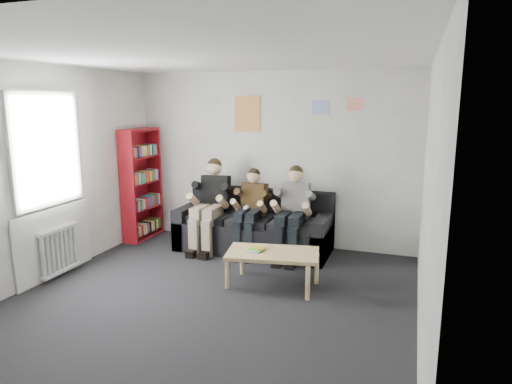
{
  "coord_description": "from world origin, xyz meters",
  "views": [
    {
      "loc": [
        2.11,
        -4.27,
        2.24
      ],
      "look_at": [
        0.16,
        1.3,
        1.06
      ],
      "focal_mm": 32.0,
      "sensor_mm": 36.0,
      "label": 1
    }
  ],
  "objects_px": {
    "coffee_table": "(273,256)",
    "person_right": "(292,213)",
    "person_left": "(210,205)",
    "person_middle": "(250,211)",
    "sofa": "(254,229)",
    "bookshelf": "(142,184)"
  },
  "relations": [
    {
      "from": "bookshelf",
      "to": "person_left",
      "type": "bearing_deg",
      "value": -7.82
    },
    {
      "from": "sofa",
      "to": "person_middle",
      "type": "height_order",
      "value": "person_middle"
    },
    {
      "from": "coffee_table",
      "to": "person_left",
      "type": "bearing_deg",
      "value": 141.32
    },
    {
      "from": "sofa",
      "to": "coffee_table",
      "type": "xyz_separation_m",
      "value": [
        0.69,
        -1.27,
        0.07
      ]
    },
    {
      "from": "sofa",
      "to": "person_right",
      "type": "relative_size",
      "value": 1.73
    },
    {
      "from": "sofa",
      "to": "person_middle",
      "type": "bearing_deg",
      "value": -90.0
    },
    {
      "from": "sofa",
      "to": "bookshelf",
      "type": "relative_size",
      "value": 1.27
    },
    {
      "from": "sofa",
      "to": "person_right",
      "type": "height_order",
      "value": "person_right"
    },
    {
      "from": "sofa",
      "to": "person_left",
      "type": "relative_size",
      "value": 1.67
    },
    {
      "from": "bookshelf",
      "to": "person_middle",
      "type": "xyz_separation_m",
      "value": [
        1.96,
        -0.18,
        -0.26
      ]
    },
    {
      "from": "bookshelf",
      "to": "coffee_table",
      "type": "xyz_separation_m",
      "value": [
        2.64,
        -1.25,
        -0.52
      ]
    },
    {
      "from": "coffee_table",
      "to": "person_middle",
      "type": "distance_m",
      "value": 1.3
    },
    {
      "from": "sofa",
      "to": "person_middle",
      "type": "xyz_separation_m",
      "value": [
        -0.0,
        -0.2,
        0.33
      ]
    },
    {
      "from": "person_left",
      "to": "person_middle",
      "type": "distance_m",
      "value": 0.65
    },
    {
      "from": "coffee_table",
      "to": "person_right",
      "type": "distance_m",
      "value": 1.11
    },
    {
      "from": "sofa",
      "to": "person_left",
      "type": "distance_m",
      "value": 0.77
    },
    {
      "from": "bookshelf",
      "to": "person_left",
      "type": "xyz_separation_m",
      "value": [
        1.31,
        -0.19,
        -0.21
      ]
    },
    {
      "from": "coffee_table",
      "to": "person_right",
      "type": "bearing_deg",
      "value": 92.29
    },
    {
      "from": "coffee_table",
      "to": "sofa",
      "type": "bearing_deg",
      "value": 118.34
    },
    {
      "from": "sofa",
      "to": "person_right",
      "type": "distance_m",
      "value": 0.76
    },
    {
      "from": "sofa",
      "to": "bookshelf",
      "type": "height_order",
      "value": "bookshelf"
    },
    {
      "from": "person_middle",
      "to": "sofa",
      "type": "bearing_deg",
      "value": 91.61
    }
  ]
}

